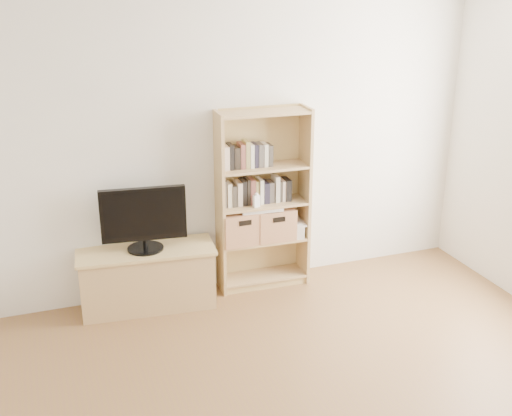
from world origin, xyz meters
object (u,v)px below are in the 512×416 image
bookshelf (263,200)px  basket_left (240,226)px  television (144,219)px  basket_right (274,222)px  baby_monitor (256,201)px  laptop (259,207)px  tv_stand (148,279)px

bookshelf → basket_left: bookshelf is taller
television → basket_right: bearing=9.2°
baby_monitor → basket_right: (0.19, 0.08, -0.25)m
baby_monitor → basket_right: bearing=11.6°
laptop → bookshelf: bearing=11.7°
baby_monitor → basket_right: 0.32m
laptop → tv_stand: bearing=-172.6°
television → basket_right: 1.17m
basket_left → laptop: size_ratio=0.96×
laptop → basket_left: bearing=-178.1°
tv_stand → basket_left: 0.90m
basket_right → television: bearing=-175.9°
tv_stand → bookshelf: (1.05, 0.06, 0.55)m
television → basket_right: (1.15, 0.05, -0.21)m
television → bookshelf: bearing=9.9°
television → laptop: television is taller
baby_monitor → basket_left: size_ratio=0.30×
baby_monitor → tv_stand: bearing=167.7°
bookshelf → baby_monitor: 0.13m
tv_stand → television: (0.00, 0.00, 0.54)m
baby_monitor → laptop: (0.06, 0.08, -0.09)m
television → baby_monitor: 0.96m
tv_stand → baby_monitor: (0.96, -0.02, 0.58)m
tv_stand → baby_monitor: baby_monitor is taller
tv_stand → laptop: (1.01, 0.06, 0.49)m
basket_left → laptop: (0.18, -0.01, 0.16)m
bookshelf → laptop: 0.07m
baby_monitor → bookshelf: bearing=32.2°
laptop → television: bearing=-172.6°
tv_stand → baby_monitor: 1.12m
tv_stand → television: bearing=0.0°
tv_stand → basket_left: size_ratio=3.13×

